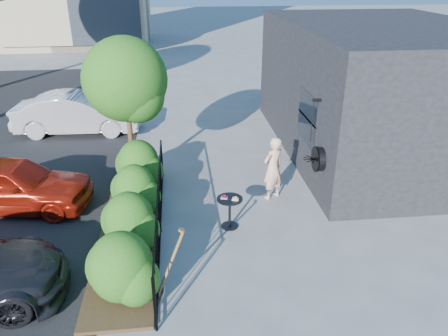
{
  "coord_description": "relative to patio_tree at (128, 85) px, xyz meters",
  "views": [
    {
      "loc": [
        -0.98,
        -8.58,
        5.57
      ],
      "look_at": [
        0.05,
        0.74,
        1.2
      ],
      "focal_mm": 35.0,
      "sensor_mm": 36.0,
      "label": 1
    }
  ],
  "objects": [
    {
      "name": "shrubs",
      "position": [
        0.14,
        -2.66,
        -2.06
      ],
      "size": [
        1.1,
        5.6,
        1.24
      ],
      "color": "#1F5212",
      "rests_on": "ground"
    },
    {
      "name": "ground",
      "position": [
        2.24,
        -2.76,
        -2.76
      ],
      "size": [
        120.0,
        120.0,
        0.0
      ],
      "primitive_type": "plane",
      "color": "gray",
      "rests_on": "ground"
    },
    {
      "name": "fence",
      "position": [
        0.74,
        -2.76,
        -2.2
      ],
      "size": [
        0.05,
        6.05,
        1.1
      ],
      "color": "black",
      "rests_on": "ground"
    },
    {
      "name": "car_red",
      "position": [
        -2.93,
        -1.25,
        -2.1
      ],
      "size": [
        4.07,
        2.07,
        1.33
      ],
      "primitive_type": "imported",
      "rotation": [
        0.0,
        0.0,
        1.44
      ],
      "color": "#991A0C",
      "rests_on": "ground"
    },
    {
      "name": "woman",
      "position": [
        3.62,
        -1.41,
        -1.92
      ],
      "size": [
        0.73,
        0.66,
        1.68
      ],
      "primitive_type": "imported",
      "rotation": [
        0.0,
        0.0,
        3.69
      ],
      "color": "#DFAD90",
      "rests_on": "ground"
    },
    {
      "name": "shovel",
      "position": [
        0.98,
        -5.03,
        -2.09
      ],
      "size": [
        0.55,
        0.2,
        1.54
      ],
      "color": "brown",
      "rests_on": "ground"
    },
    {
      "name": "car_silver",
      "position": [
        -2.34,
        4.23,
        -2.04
      ],
      "size": [
        4.48,
        1.73,
        1.45
      ],
      "primitive_type": "imported",
      "rotation": [
        0.0,
        0.0,
        1.53
      ],
      "color": "#B7B6BC",
      "rests_on": "ground"
    },
    {
      "name": "planting_bed",
      "position": [
        0.04,
        -2.76,
        -2.72
      ],
      "size": [
        1.3,
        6.0,
        0.08
      ],
      "primitive_type": "cube",
      "color": "#382616",
      "rests_on": "ground"
    },
    {
      "name": "cafe_table",
      "position": [
        2.34,
        -2.71,
        -2.24
      ],
      "size": [
        0.6,
        0.6,
        0.8
      ],
      "rotation": [
        0.0,
        0.0,
        -0.22
      ],
      "color": "black",
      "rests_on": "ground"
    },
    {
      "name": "shop_building",
      "position": [
        7.73,
        1.74,
        -0.76
      ],
      "size": [
        6.22,
        9.0,
        4.0
      ],
      "color": "black",
      "rests_on": "ground"
    },
    {
      "name": "patio_tree",
      "position": [
        0.0,
        0.0,
        0.0
      ],
      "size": [
        2.2,
        2.2,
        3.94
      ],
      "color": "#3F2B19",
      "rests_on": "ground"
    }
  ]
}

